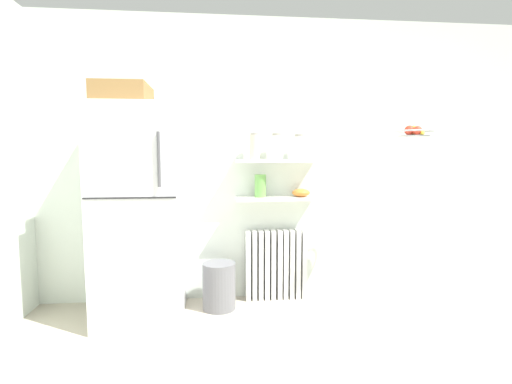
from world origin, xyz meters
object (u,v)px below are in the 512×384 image
at_px(storage_jar_1, 277,147).
at_px(shelf_bowl, 301,193).
at_px(refrigerator, 139,209).
at_px(radiator, 276,265).
at_px(hanging_fruit_basket, 414,132).
at_px(storage_jar_0, 255,146).
at_px(vase, 260,186).
at_px(storage_jar_2, 299,147).
at_px(trash_bin, 219,286).

distance_m(storage_jar_1, shelf_bowl, 0.48).
distance_m(refrigerator, radiator, 1.35).
bearing_deg(hanging_fruit_basket, storage_jar_0, 159.47).
bearing_deg(refrigerator, shelf_bowl, 9.92).
bearing_deg(hanging_fruit_basket, storage_jar_1, 155.90).
xyz_separation_m(storage_jar_0, storage_jar_1, (0.20, 0.00, -0.00)).
relative_size(vase, shelf_bowl, 1.25).
height_order(storage_jar_2, shelf_bowl, storage_jar_2).
relative_size(shelf_bowl, hanging_fruit_basket, 0.55).
distance_m(storage_jar_0, shelf_bowl, 0.60).
height_order(trash_bin, hanging_fruit_basket, hanging_fruit_basket).
bearing_deg(vase, storage_jar_2, 0.00).
relative_size(storage_jar_0, hanging_fruit_basket, 0.79).
bearing_deg(trash_bin, storage_jar_2, 11.92).
height_order(storage_jar_0, storage_jar_2, storage_jar_0).
distance_m(vase, trash_bin, 0.96).
height_order(vase, trash_bin, vase).
bearing_deg(trash_bin, radiator, 19.13).
distance_m(vase, hanging_fruit_basket, 1.37).
bearing_deg(storage_jar_0, trash_bin, -154.86).
distance_m(storage_jar_0, hanging_fruit_basket, 1.34).
relative_size(radiator, shelf_bowl, 3.94).
height_order(refrigerator, shelf_bowl, refrigerator).
distance_m(refrigerator, storage_jar_0, 1.14).
distance_m(storage_jar_2, shelf_bowl, 0.42).
relative_size(storage_jar_0, vase, 1.15).
relative_size(storage_jar_1, storage_jar_2, 1.03).
height_order(radiator, storage_jar_2, storage_jar_2).
xyz_separation_m(vase, shelf_bowl, (0.38, 0.00, -0.07)).
relative_size(radiator, storage_jar_2, 2.88).
bearing_deg(storage_jar_0, radiator, 8.36).
distance_m(radiator, storage_jar_1, 1.10).
bearing_deg(vase, storage_jar_1, 0.00).
height_order(radiator, vase, vase).
bearing_deg(trash_bin, shelf_bowl, 11.60).
bearing_deg(hanging_fruit_basket, radiator, 154.55).
height_order(storage_jar_0, hanging_fruit_basket, hanging_fruit_basket).
relative_size(trash_bin, hanging_fruit_basket, 1.36).
height_order(refrigerator, trash_bin, refrigerator).
xyz_separation_m(storage_jar_0, vase, (0.05, 0.00, -0.36)).
height_order(storage_jar_0, vase, storage_jar_0).
distance_m(refrigerator, hanging_fruit_basket, 2.33).
relative_size(storage_jar_0, storage_jar_1, 1.02).
xyz_separation_m(storage_jar_2, trash_bin, (-0.74, -0.16, -1.22)).
xyz_separation_m(radiator, hanging_fruit_basket, (1.05, -0.50, 1.22)).
relative_size(storage_jar_2, hanging_fruit_basket, 0.75).
bearing_deg(storage_jar_0, storage_jar_2, 0.00).
bearing_deg(shelf_bowl, vase, 180.00).
bearing_deg(radiator, hanging_fruit_basket, -25.45).
distance_m(shelf_bowl, trash_bin, 1.12).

